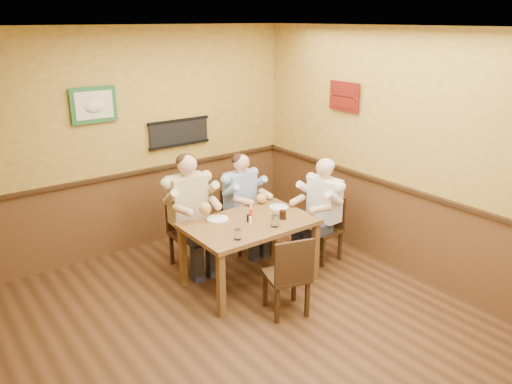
% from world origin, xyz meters
% --- Properties ---
extents(room, '(5.02, 5.03, 2.81)m').
position_xyz_m(room, '(0.14, 0.17, 1.69)').
color(room, '#372110').
rests_on(room, ground).
extents(dining_table, '(1.40, 0.90, 0.75)m').
position_xyz_m(dining_table, '(0.83, 0.82, 0.66)').
color(dining_table, brown).
rests_on(dining_table, ground).
extents(chair_back_left, '(0.43, 0.43, 0.89)m').
position_xyz_m(chair_back_left, '(0.48, 1.57, 0.45)').
color(chair_back_left, '#372311').
rests_on(chair_back_left, ground).
extents(chair_back_right, '(0.41, 0.41, 0.81)m').
position_xyz_m(chair_back_right, '(1.24, 1.59, 0.41)').
color(chair_back_right, '#372311').
rests_on(chair_back_right, ground).
extents(chair_right_end, '(0.40, 0.40, 0.82)m').
position_xyz_m(chair_right_end, '(1.90, 0.75, 0.41)').
color(chair_right_end, '#372311').
rests_on(chair_right_end, ground).
extents(chair_near_side, '(0.50, 0.50, 0.87)m').
position_xyz_m(chair_near_side, '(0.77, 0.11, 0.44)').
color(chair_near_side, '#372311').
rests_on(chair_near_side, ground).
extents(diner_tan_shirt, '(0.62, 0.62, 1.27)m').
position_xyz_m(diner_tan_shirt, '(0.48, 1.57, 0.64)').
color(diner_tan_shirt, beige).
rests_on(diner_tan_shirt, ground).
extents(diner_blue_polo, '(0.59, 0.59, 1.16)m').
position_xyz_m(diner_blue_polo, '(1.24, 1.59, 0.58)').
color(diner_blue_polo, '#8DADD4').
rests_on(diner_blue_polo, ground).
extents(diner_white_elder, '(0.57, 0.57, 1.17)m').
position_xyz_m(diner_white_elder, '(1.90, 0.75, 0.59)').
color(diner_white_elder, white).
rests_on(diner_white_elder, ground).
extents(water_glass_left, '(0.10, 0.10, 0.11)m').
position_xyz_m(water_glass_left, '(0.46, 0.52, 0.80)').
color(water_glass_left, silver).
rests_on(water_glass_left, dining_table).
extents(water_glass_mid, '(0.09, 0.09, 0.13)m').
position_xyz_m(water_glass_mid, '(0.97, 0.55, 0.81)').
color(water_glass_mid, silver).
rests_on(water_glass_mid, dining_table).
extents(cola_tumbler, '(0.10, 0.10, 0.10)m').
position_xyz_m(cola_tumbler, '(1.18, 0.66, 0.80)').
color(cola_tumbler, black).
rests_on(cola_tumbler, dining_table).
extents(hot_sauce_bottle, '(0.05, 0.05, 0.16)m').
position_xyz_m(hot_sauce_bottle, '(0.85, 0.82, 0.83)').
color(hot_sauce_bottle, red).
rests_on(hot_sauce_bottle, dining_table).
extents(salt_shaker, '(0.04, 0.04, 0.08)m').
position_xyz_m(salt_shaker, '(0.80, 0.76, 0.79)').
color(salt_shaker, white).
rests_on(salt_shaker, dining_table).
extents(pepper_shaker, '(0.03, 0.03, 0.08)m').
position_xyz_m(pepper_shaker, '(0.82, 0.84, 0.79)').
color(pepper_shaker, black).
rests_on(pepper_shaker, dining_table).
extents(plate_far_left, '(0.32, 0.32, 0.02)m').
position_xyz_m(plate_far_left, '(0.58, 1.08, 0.76)').
color(plate_far_left, white).
rests_on(plate_far_left, dining_table).
extents(plate_far_right, '(0.23, 0.23, 0.01)m').
position_xyz_m(plate_far_right, '(1.36, 0.96, 0.76)').
color(plate_far_right, white).
rests_on(plate_far_right, dining_table).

